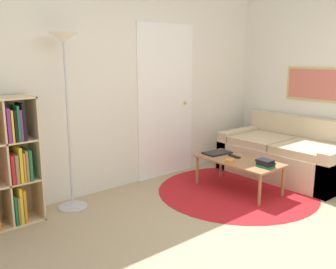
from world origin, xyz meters
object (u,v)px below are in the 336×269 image
(coffee_table, at_px, (239,162))
(laptop, at_px, (217,153))
(bowl, at_px, (230,161))
(floor_lamp, at_px, (65,70))
(couch, at_px, (288,156))

(coffee_table, xyz_separation_m, laptop, (0.01, 0.36, 0.05))
(laptop, height_order, bowl, bowl)
(coffee_table, height_order, bowl, bowl)
(floor_lamp, xyz_separation_m, couch, (2.81, -0.89, -1.22))
(couch, distance_m, coffee_table, 1.01)
(couch, xyz_separation_m, bowl, (-1.18, 0.06, 0.14))
(coffee_table, bearing_deg, couch, -3.59)
(couch, xyz_separation_m, coffee_table, (-1.00, 0.06, 0.08))
(floor_lamp, height_order, bowl, floor_lamp)
(floor_lamp, height_order, couch, floor_lamp)
(coffee_table, distance_m, bowl, 0.18)
(couch, bearing_deg, coffee_table, 176.41)
(couch, relative_size, coffee_table, 1.61)
(floor_lamp, height_order, laptop, floor_lamp)
(couch, height_order, laptop, couch)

